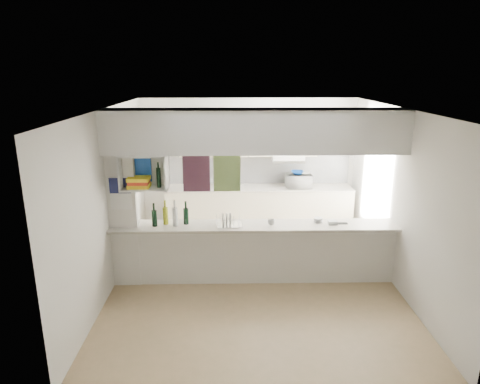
{
  "coord_description": "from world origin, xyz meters",
  "views": [
    {
      "loc": [
        -0.33,
        -5.91,
        3.11
      ],
      "look_at": [
        -0.2,
        0.5,
        1.28
      ],
      "focal_mm": 32.0,
      "sensor_mm": 36.0,
      "label": 1
    }
  ],
  "objects_px": {
    "microwave": "(299,181)",
    "dish_rack": "(229,220)",
    "bowl": "(297,172)",
    "wine_bottles": "(170,216)"
  },
  "relations": [
    {
      "from": "microwave",
      "to": "dish_rack",
      "type": "relative_size",
      "value": 1.21
    },
    {
      "from": "bowl",
      "to": "wine_bottles",
      "type": "distance_m",
      "value": 2.98
    },
    {
      "from": "bowl",
      "to": "dish_rack",
      "type": "bearing_deg",
      "value": -122.04
    },
    {
      "from": "dish_rack",
      "to": "wine_bottles",
      "type": "distance_m",
      "value": 0.86
    },
    {
      "from": "microwave",
      "to": "bowl",
      "type": "relative_size",
      "value": 1.99
    },
    {
      "from": "bowl",
      "to": "dish_rack",
      "type": "xyz_separation_m",
      "value": [
        -1.3,
        -2.08,
        -0.22
      ]
    },
    {
      "from": "bowl",
      "to": "dish_rack",
      "type": "height_order",
      "value": "bowl"
    },
    {
      "from": "bowl",
      "to": "wine_bottles",
      "type": "bearing_deg",
      "value": -136.55
    },
    {
      "from": "dish_rack",
      "to": "wine_bottles",
      "type": "xyz_separation_m",
      "value": [
        -0.86,
        0.04,
        0.06
      ]
    },
    {
      "from": "microwave",
      "to": "dish_rack",
      "type": "height_order",
      "value": "microwave"
    }
  ]
}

